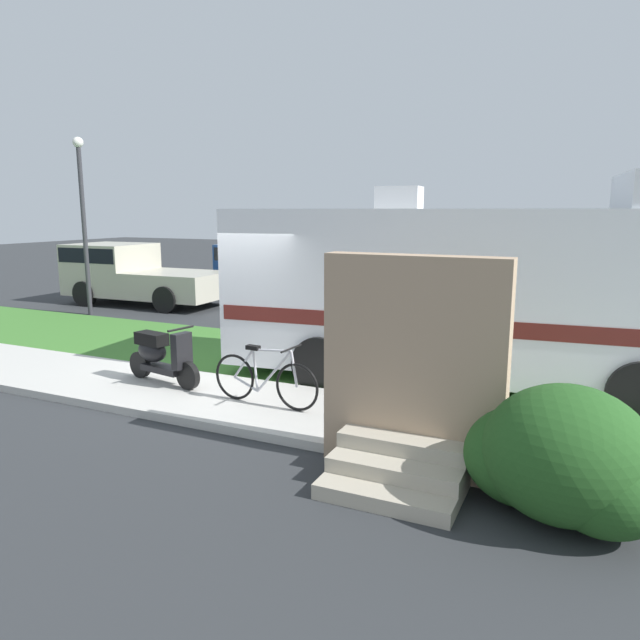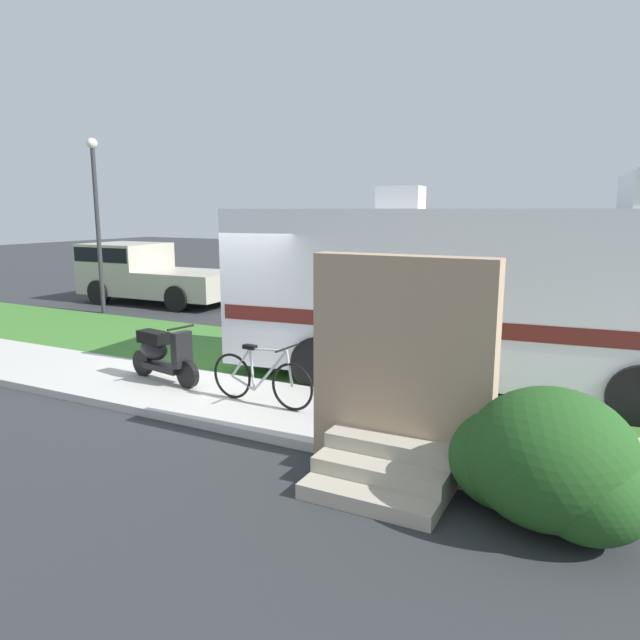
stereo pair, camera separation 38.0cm
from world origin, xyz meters
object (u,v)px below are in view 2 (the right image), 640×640
object	(u,v)px
bottle_spare	(383,418)
pickup_truck_near	(146,272)
pickup_truck_far	(297,267)
motorhome_rv	(477,290)
street_lamp_post	(97,211)
scooter	(161,353)
bottle_green	(477,427)
bicycle	(261,378)

from	to	relation	value
bottle_spare	pickup_truck_near	bearing A→B (deg)	146.90
pickup_truck_near	pickup_truck_far	xyz separation A→B (m)	(3.28, 3.79, -0.05)
motorhome_rv	street_lamp_post	distance (m)	11.14
scooter	bottle_green	size ratio (longest dim) A/B	5.58
pickup_truck_far	bottle_spare	xyz separation A→B (m)	(7.32, -10.70, -0.70)
motorhome_rv	bicycle	bearing A→B (deg)	-132.44
bottle_green	bicycle	bearing A→B (deg)	-176.48
motorhome_rv	bottle_green	bearing A→B (deg)	-76.22
bottle_spare	street_lamp_post	bearing A→B (deg)	154.73
motorhome_rv	bicycle	world-z (taller)	motorhome_rv
scooter	street_lamp_post	xyz separation A→B (m)	(-6.35, 4.62, 2.27)
scooter	bottle_spare	bearing A→B (deg)	-3.51
scooter	bottle_green	world-z (taller)	scooter
bicycle	pickup_truck_near	distance (m)	11.16
pickup_truck_far	street_lamp_post	xyz separation A→B (m)	(-2.97, -5.84, 1.93)
bottle_spare	street_lamp_post	distance (m)	11.68
scooter	pickup_truck_near	bearing A→B (deg)	134.96
street_lamp_post	bottle_spare	bearing A→B (deg)	-25.27
pickup_truck_near	bottle_green	xyz separation A→B (m)	(11.76, -6.73, -0.73)
scooter	bicycle	bearing A→B (deg)	-6.74
bicycle	pickup_truck_near	bearing A→B (deg)	141.65
scooter	bottle_spare	xyz separation A→B (m)	(3.94, -0.24, -0.36)
scooter	pickup_truck_far	size ratio (longest dim) A/B	0.27
motorhome_rv	scooter	xyz separation A→B (m)	(-4.50, -2.40, -1.03)
pickup_truck_near	pickup_truck_far	distance (m)	5.01
motorhome_rv	bicycle	xyz separation A→B (m)	(-2.42, -2.64, -1.10)
scooter	street_lamp_post	distance (m)	8.17
motorhome_rv	bottle_green	world-z (taller)	motorhome_rv
scooter	bottle_green	distance (m)	5.11
bottle_spare	bottle_green	bearing A→B (deg)	8.97
pickup_truck_far	bottle_green	world-z (taller)	pickup_truck_far
pickup_truck_far	street_lamp_post	bearing A→B (deg)	-116.97
street_lamp_post	scooter	bearing A→B (deg)	-36.02
pickup_truck_far	bottle_green	bearing A→B (deg)	-51.14
bottle_spare	pickup_truck_far	bearing A→B (deg)	124.38
bottle_green	pickup_truck_near	bearing A→B (deg)	150.22
bicycle	pickup_truck_near	xyz separation A→B (m)	(-8.74, 6.92, 0.47)
bottle_green	bottle_spare	distance (m)	1.17
scooter	pickup_truck_near	distance (m)	9.43
pickup_truck_near	street_lamp_post	world-z (taller)	street_lamp_post
pickup_truck_far	bottle_green	xyz separation A→B (m)	(8.47, -10.52, -0.68)
pickup_truck_near	motorhome_rv	bearing A→B (deg)	-20.96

